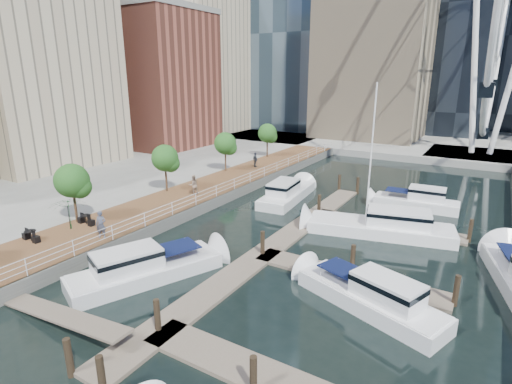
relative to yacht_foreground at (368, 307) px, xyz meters
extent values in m
plane|color=black|center=(-11.08, -5.43, 0.00)|extent=(520.00, 520.00, 0.00)
cube|color=brown|center=(-20.08, 9.57, 0.50)|extent=(6.00, 60.00, 1.00)
cube|color=#595954|center=(-17.08, 9.57, 0.50)|extent=(0.25, 60.00, 1.00)
cube|color=gray|center=(-47.08, 9.57, 0.50)|extent=(48.00, 90.00, 1.00)
cube|color=gray|center=(-11.08, 96.57, 0.50)|extent=(200.00, 114.00, 1.00)
cube|color=gray|center=(2.92, 46.57, 0.50)|extent=(14.00, 12.00, 1.00)
cube|color=#6D6051|center=(-8.08, 4.57, 0.10)|extent=(2.00, 32.00, 0.20)
cube|color=#6D6051|center=(-2.08, -7.43, 0.10)|extent=(12.00, 2.00, 0.20)
cube|color=#6D6051|center=(-2.08, 2.57, 0.10)|extent=(12.00, 2.00, 0.20)
cube|color=#6D6051|center=(-2.08, 12.57, 0.10)|extent=(12.00, 2.00, 0.20)
cube|color=#BCAD8E|center=(-45.08, 10.57, 14.00)|extent=(14.00, 16.00, 26.00)
cube|color=brown|center=(-41.08, 28.57, 11.00)|extent=(12.00, 14.00, 20.00)
cube|color=#BCAD8E|center=(-47.08, 44.57, 15.00)|extent=(14.00, 16.00, 28.00)
cylinder|color=white|center=(0.42, 46.57, 14.00)|extent=(0.80, 0.80, 26.00)
cylinder|color=#3F2B1C|center=(-22.48, -1.43, 2.20)|extent=(0.20, 0.20, 2.40)
sphere|color=#265B1E|center=(-22.48, -1.43, 4.30)|extent=(2.60, 2.60, 2.60)
cylinder|color=#3F2B1C|center=(-22.48, 8.57, 2.20)|extent=(0.20, 0.20, 2.40)
sphere|color=#265B1E|center=(-22.48, 8.57, 4.30)|extent=(2.60, 2.60, 2.60)
cylinder|color=#3F2B1C|center=(-22.48, 18.57, 2.20)|extent=(0.20, 0.20, 2.40)
sphere|color=#265B1E|center=(-22.48, 18.57, 4.30)|extent=(2.60, 2.60, 2.60)
cylinder|color=#3F2B1C|center=(-22.48, 28.57, 2.20)|extent=(0.20, 0.20, 2.40)
sphere|color=#265B1E|center=(-22.48, 28.57, 4.30)|extent=(2.60, 2.60, 2.60)
imported|color=#44495B|center=(-18.17, -2.52, 1.97)|extent=(0.85, 0.76, 1.95)
imported|color=gray|center=(-19.37, 8.92, 1.97)|extent=(1.07, 1.17, 1.93)
imported|color=#353A43|center=(-20.55, 22.18, 1.92)|extent=(1.14, 0.96, 1.83)
imported|color=#0F3A17|center=(-21.52, -2.69, 2.14)|extent=(3.24, 3.27, 2.29)
camera|label=1|loc=(4.54, -19.21, 11.99)|focal=28.00mm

